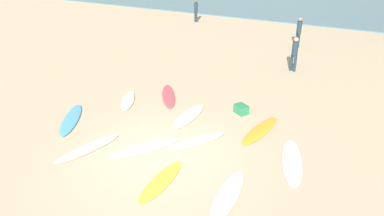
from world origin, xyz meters
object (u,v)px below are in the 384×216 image
(surfboard_1, at_px, (88,148))
(beachgoer_far, at_px, (196,10))
(surfboard_4, at_px, (169,96))
(surfboard_8, at_px, (197,141))
(surfboard_6, at_px, (71,119))
(beach_cooler, at_px, (241,109))
(surfboard_7, at_px, (144,148))
(surfboard_9, at_px, (128,100))
(surfboard_5, at_px, (161,181))
(beachgoer_mid, at_px, (295,53))
(surfboard_2, at_px, (292,161))
(surfboard_3, at_px, (260,130))
(surfboard_0, at_px, (189,116))
(surfboard_10, at_px, (228,195))
(beachgoer_near, at_px, (299,31))

(surfboard_1, xyz_separation_m, beachgoer_far, (-5.42, 17.78, 0.88))
(surfboard_4, height_order, surfboard_8, surfboard_8)
(surfboard_6, xyz_separation_m, beach_cooler, (5.21, 3.39, 0.13))
(surfboard_1, xyz_separation_m, surfboard_6, (-1.89, 1.18, -0.00))
(surfboard_8, bearing_deg, beach_cooler, -69.50)
(surfboard_7, bearing_deg, surfboard_9, 169.60)
(surfboard_4, height_order, surfboard_5, surfboard_4)
(beachgoer_mid, bearing_deg, surfboard_4, -104.08)
(surfboard_2, bearing_deg, surfboard_7, -177.27)
(surfboard_3, height_order, surfboard_4, surfboard_3)
(surfboard_0, distance_m, surfboard_10, 4.49)
(surfboard_1, relative_size, surfboard_2, 0.90)
(surfboard_0, relative_size, surfboard_1, 0.99)
(surfboard_6, bearing_deg, beach_cooler, -179.16)
(surfboard_1, bearing_deg, beach_cooler, -111.03)
(surfboard_2, height_order, beachgoer_near, beachgoer_near)
(surfboard_4, bearing_deg, surfboard_1, -125.88)
(surfboard_9, xyz_separation_m, beach_cooler, (4.40, 1.12, 0.13))
(surfboard_1, distance_m, surfboard_4, 4.60)
(surfboard_0, distance_m, surfboard_6, 4.24)
(surfboard_5, height_order, beachgoer_far, beachgoer_far)
(surfboard_8, bearing_deg, surfboard_2, -142.42)
(surfboard_3, bearing_deg, surfboard_2, -34.56)
(surfboard_8, bearing_deg, surfboard_0, -20.74)
(surfboard_8, distance_m, surfboard_10, 2.73)
(beachgoer_far, bearing_deg, surfboard_5, -27.79)
(surfboard_0, height_order, beachgoer_near, beachgoer_near)
(surfboard_5, height_order, beachgoer_near, beachgoer_near)
(surfboard_6, height_order, surfboard_9, surfboard_9)
(surfboard_9, xyz_separation_m, beachgoer_near, (4.20, 11.07, 0.94))
(surfboard_1, xyz_separation_m, surfboard_4, (0.13, 4.60, -0.01))
(surfboard_7, distance_m, beachgoer_far, 18.33)
(surfboard_10, bearing_deg, surfboard_7, -18.92)
(surfboard_9, relative_size, beachgoer_far, 1.17)
(surfboard_10, bearing_deg, surfboard_3, -89.44)
(surfboard_8, height_order, surfboard_10, surfboard_8)
(surfboard_6, distance_m, surfboard_9, 2.41)
(surfboard_0, relative_size, beach_cooler, 4.45)
(surfboard_4, distance_m, surfboard_6, 3.97)
(surfboard_2, distance_m, beachgoer_mid, 8.12)
(surfboard_2, relative_size, beachgoer_mid, 1.47)
(surfboard_6, xyz_separation_m, beachgoer_far, (-3.52, 16.60, 0.88))
(surfboard_1, bearing_deg, surfboard_3, -125.70)
(surfboard_6, bearing_deg, surfboard_0, 179.31)
(surfboard_6, bearing_deg, surfboard_1, 115.87)
(surfboard_2, xyz_separation_m, surfboard_8, (-2.98, -0.29, 0.01))
(surfboard_3, bearing_deg, beachgoer_mid, 103.21)
(surfboard_7, xyz_separation_m, surfboard_8, (1.26, 1.14, 0.01))
(surfboard_5, xyz_separation_m, beachgoer_near, (0.24, 14.82, 0.95))
(surfboard_6, relative_size, surfboard_8, 1.18)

